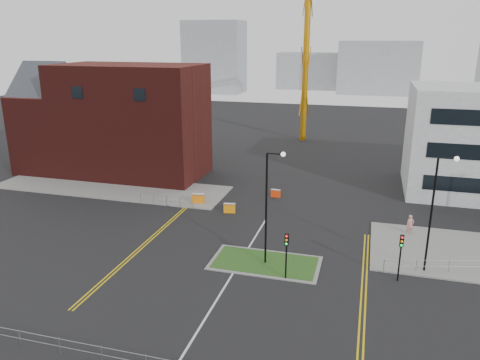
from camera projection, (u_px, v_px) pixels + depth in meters
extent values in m
plane|color=black|center=(208.00, 315.00, 30.23)|extent=(200.00, 200.00, 0.00)
cube|color=slate|center=(111.00, 187.00, 55.64)|extent=(28.00, 8.00, 0.12)
cube|color=slate|center=(265.00, 263.00, 37.06)|extent=(8.60, 4.60, 0.08)
cube|color=#2A501A|center=(265.00, 263.00, 37.05)|extent=(8.00, 4.00, 0.12)
cube|color=#461411|center=(132.00, 121.00, 59.12)|extent=(18.00, 10.00, 14.00)
cube|color=black|center=(77.00, 92.00, 54.36)|extent=(1.40, 0.10, 1.40)
cube|color=black|center=(140.00, 95.00, 52.29)|extent=(1.40, 0.10, 1.40)
cube|color=#461411|center=(52.00, 132.00, 62.82)|extent=(6.00, 10.00, 10.00)
cube|color=#2D3038|center=(48.00, 94.00, 61.35)|extent=(6.40, 8.49, 8.49)
cylinder|color=#C97F0B|center=(307.00, 29.00, 75.96)|extent=(1.00, 1.00, 36.68)
cylinder|color=black|center=(266.00, 210.00, 35.75)|extent=(0.16, 0.16, 9.00)
cylinder|color=black|center=(275.00, 154.00, 34.27)|extent=(1.20, 0.10, 0.10)
sphere|color=silver|center=(283.00, 154.00, 34.11)|extent=(0.36, 0.36, 0.36)
cylinder|color=black|center=(431.00, 217.00, 34.47)|extent=(0.16, 0.16, 9.00)
cylinder|color=black|center=(448.00, 158.00, 32.99)|extent=(1.20, 0.10, 0.10)
sphere|color=silver|center=(457.00, 159.00, 32.84)|extent=(0.36, 0.36, 0.36)
cylinder|color=black|center=(286.00, 261.00, 34.27)|extent=(0.12, 0.12, 3.00)
cube|color=black|center=(287.00, 239.00, 33.77)|extent=(0.28, 0.22, 0.90)
sphere|color=red|center=(287.00, 236.00, 33.56)|extent=(0.18, 0.18, 0.18)
sphere|color=orange|center=(286.00, 240.00, 33.65)|extent=(0.18, 0.18, 0.18)
sphere|color=#0CCC33|center=(286.00, 244.00, 33.74)|extent=(0.18, 0.18, 0.18)
cylinder|color=black|center=(399.00, 262.00, 34.03)|extent=(0.12, 0.12, 3.00)
cube|color=black|center=(402.00, 241.00, 33.53)|extent=(0.28, 0.22, 0.90)
sphere|color=red|center=(402.00, 238.00, 33.32)|extent=(0.18, 0.18, 0.18)
sphere|color=orange|center=(402.00, 241.00, 33.41)|extent=(0.18, 0.18, 0.18)
sphere|color=#0CCC33|center=(401.00, 245.00, 33.50)|extent=(0.18, 0.18, 0.18)
cylinder|color=gray|center=(169.00, 360.00, 24.40)|extent=(24.00, 0.04, 0.04)
cylinder|color=gray|center=(166.00, 197.00, 49.33)|extent=(6.00, 0.04, 0.04)
cylinder|color=gray|center=(166.00, 201.00, 49.48)|extent=(6.00, 0.04, 0.04)
cylinder|color=gray|center=(141.00, 199.00, 50.26)|extent=(0.05, 0.05, 1.10)
cylinder|color=gray|center=(193.00, 204.00, 48.70)|extent=(0.05, 0.05, 1.10)
cylinder|color=gray|center=(384.00, 266.00, 35.49)|extent=(0.05, 0.05, 1.10)
cube|color=silver|center=(217.00, 299.00, 32.07)|extent=(0.15, 30.00, 0.01)
cube|color=gold|center=(150.00, 238.00, 41.76)|extent=(0.12, 24.00, 0.01)
cube|color=gold|center=(153.00, 238.00, 41.68)|extent=(0.12, 24.00, 0.01)
cube|color=gold|center=(362.00, 289.00, 33.28)|extent=(0.12, 20.00, 0.01)
cube|color=gold|center=(366.00, 290.00, 33.20)|extent=(0.12, 20.00, 0.01)
cube|color=gray|center=(215.00, 57.00, 147.77)|extent=(18.00, 12.00, 22.00)
cube|color=gray|center=(378.00, 68.00, 144.88)|extent=(24.00, 12.00, 16.00)
cube|color=gray|center=(323.00, 71.00, 159.34)|extent=(30.00, 12.00, 12.00)
imported|color=#D28B88|center=(410.00, 225.00, 42.24)|extent=(0.79, 0.64, 1.87)
cube|color=orange|center=(198.00, 199.00, 50.10)|extent=(1.42, 0.70, 1.13)
cube|color=silver|center=(198.00, 194.00, 49.95)|extent=(1.42, 0.70, 0.14)
cube|color=orange|center=(229.00, 208.00, 47.63)|extent=(1.23, 0.61, 0.98)
cube|color=silver|center=(229.00, 204.00, 47.50)|extent=(1.23, 0.61, 0.12)
cube|color=#FF3E0E|center=(276.00, 193.00, 52.29)|extent=(1.08, 0.48, 0.87)
cube|color=silver|center=(276.00, 190.00, 52.18)|extent=(1.08, 0.48, 0.10)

